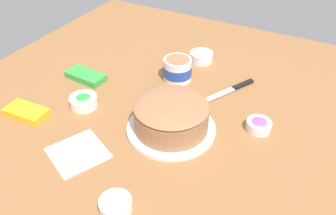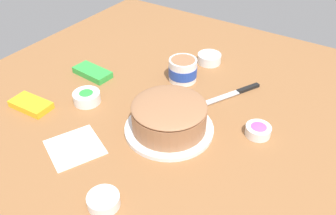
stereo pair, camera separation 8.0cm
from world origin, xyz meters
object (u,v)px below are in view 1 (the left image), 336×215
Objects in this scene: sprinkle_bowl_green at (84,101)px; candy_box_upper at (86,76)px; sprinkle_bowl_blue at (116,205)px; paper_napkin at (78,152)px; frosting_tub at (178,69)px; candy_box_lower at (26,112)px; sprinkle_bowl_rainbow at (259,125)px; frosted_cake at (171,118)px; spreading_knife at (233,89)px; sprinkle_bowl_pink at (201,57)px.

sprinkle_bowl_green reaches higher than candy_box_upper.
paper_napkin is at bearing -27.21° from sprinkle_bowl_blue.
sprinkle_bowl_green is 0.18m from candy_box_upper.
sprinkle_bowl_blue is at bearing 102.88° from frosting_tub.
frosting_tub reaches higher than candy_box_lower.
sprinkle_bowl_rainbow is 0.52× the size of paper_napkin.
frosted_cake is 0.32m from spreading_knife.
paper_napkin is (0.29, 0.53, -0.00)m from spreading_knife.
sprinkle_bowl_rainbow is (-0.56, -0.16, -0.00)m from sprinkle_bowl_green.
candy_box_lower is at bearing 43.07° from sprinkle_bowl_green.
frosting_tub is 0.70× the size of candy_box_upper.
sprinkle_bowl_blue is at bearing 93.36° from frosted_cake.
frosted_cake is 0.33m from sprinkle_bowl_blue.
candy_box_lower is at bearing 87.83° from candy_box_upper.
sprinkle_bowl_rainbow reaches higher than paper_napkin.
spreading_knife is (-0.09, -0.31, -0.05)m from frosted_cake.
sprinkle_bowl_blue is 0.63m from candy_box_upper.
sprinkle_bowl_green is at bearing 64.61° from sprinkle_bowl_pink.
paper_napkin is at bearing 129.96° from candy_box_upper.
sprinkle_bowl_pink is at bearing -97.65° from frosting_tub.
paper_napkin is (-0.24, 0.33, -0.01)m from candy_box_upper.
sprinkle_bowl_blue is at bearing 152.79° from paper_napkin.
spreading_knife is 0.24m from sprinkle_bowl_pink.
sprinkle_bowl_green is at bearing -55.61° from paper_napkin.
spreading_knife is 1.46× the size of paper_napkin.
frosted_cake reaches higher than sprinkle_bowl_blue.
frosting_tub is 0.71× the size of paper_napkin.
sprinkle_bowl_green is 0.53m from sprinkle_bowl_pink.
frosting_tub is at bearing -21.65° from sprinkle_bowl_rainbow.
candy_box_lower is (0.14, 0.13, -0.01)m from sprinkle_bowl_green.
sprinkle_bowl_pink is at bearing -123.91° from candy_box_lower.
spreading_knife is at bearing -142.99° from candy_box_lower.
frosting_tub is at bearing 8.02° from spreading_knife.
sprinkle_bowl_rainbow reaches higher than candy_box_upper.
sprinkle_bowl_blue is (0.08, 0.63, 0.01)m from spreading_knife.
sprinkle_bowl_green is at bearing 5.10° from frosted_cake.
sprinkle_bowl_pink is at bearing -36.53° from spreading_knife.
frosting_tub is 0.49× the size of spreading_knife.
frosted_cake is at bearing -86.64° from sprinkle_bowl_blue.
sprinkle_bowl_pink is 0.62× the size of candy_box_upper.
sprinkle_bowl_blue reaches higher than candy_box_lower.
sprinkle_bowl_rainbow is 0.51× the size of candy_box_upper.
frosted_cake is at bearing 72.80° from spreading_knife.
frosting_tub is 0.62m from sprinkle_bowl_blue.
sprinkle_bowl_green is 0.23m from paper_napkin.
sprinkle_bowl_pink is (-0.23, -0.48, -0.00)m from sprinkle_bowl_green.
sprinkle_bowl_pink reaches higher than paper_napkin.
candy_box_lower is at bearing 22.60° from sprinkle_bowl_rainbow.
candy_box_lower is at bearing 18.89° from frosted_cake.
frosted_cake is 1.96× the size of candy_box_lower.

